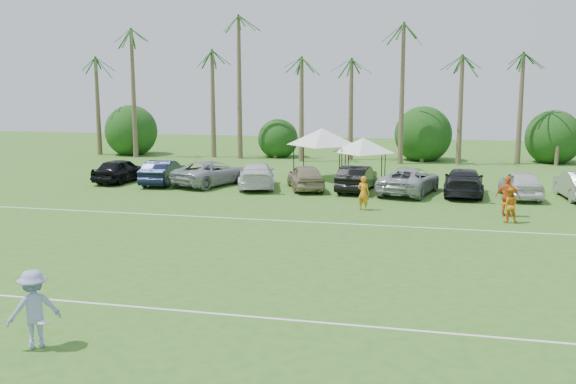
# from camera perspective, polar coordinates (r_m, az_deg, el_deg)

# --- Properties ---
(ground) EXTENTS (120.00, 120.00, 0.00)m
(ground) POSITION_cam_1_polar(r_m,az_deg,el_deg) (16.58, -13.75, -12.42)
(ground) COLOR #36651E
(ground) RESTS_ON ground
(field_lines) EXTENTS (80.00, 12.10, 0.01)m
(field_lines) POSITION_cam_1_polar(r_m,az_deg,el_deg) (23.60, -4.96, -5.49)
(field_lines) COLOR white
(field_lines) RESTS_ON ground
(palm_tree_0) EXTENTS (2.40, 2.40, 8.90)m
(palm_tree_0) POSITION_cam_1_polar(r_m,az_deg,el_deg) (59.31, -16.58, 10.51)
(palm_tree_0) COLOR brown
(palm_tree_0) RESTS_ON ground
(palm_tree_1) EXTENTS (2.40, 2.40, 9.90)m
(palm_tree_1) POSITION_cam_1_polar(r_m,az_deg,el_deg) (57.05, -12.16, 11.62)
(palm_tree_1) COLOR brown
(palm_tree_1) RESTS_ON ground
(palm_tree_2) EXTENTS (2.40, 2.40, 10.90)m
(palm_tree_2) POSITION_cam_1_polar(r_m,az_deg,el_deg) (55.16, -7.37, 12.72)
(palm_tree_2) COLOR brown
(palm_tree_2) RESTS_ON ground
(palm_tree_3) EXTENTS (2.40, 2.40, 11.90)m
(palm_tree_3) POSITION_cam_1_polar(r_m,az_deg,el_deg) (53.96, -3.29, 13.76)
(palm_tree_3) COLOR brown
(palm_tree_3) RESTS_ON ground
(palm_tree_4) EXTENTS (2.40, 2.40, 8.90)m
(palm_tree_4) POSITION_cam_1_polar(r_m,az_deg,el_deg) (52.85, 0.98, 11.06)
(palm_tree_4) COLOR brown
(palm_tree_4) RESTS_ON ground
(palm_tree_5) EXTENTS (2.40, 2.40, 9.90)m
(palm_tree_5) POSITION_cam_1_polar(r_m,az_deg,el_deg) (52.18, 5.38, 12.00)
(palm_tree_5) COLOR brown
(palm_tree_5) RESTS_ON ground
(palm_tree_6) EXTENTS (2.40, 2.40, 10.90)m
(palm_tree_6) POSITION_cam_1_polar(r_m,az_deg,el_deg) (51.83, 9.89, 12.87)
(palm_tree_6) COLOR brown
(palm_tree_6) RESTS_ON ground
(palm_tree_7) EXTENTS (2.40, 2.40, 11.90)m
(palm_tree_7) POSITION_cam_1_polar(r_m,az_deg,el_deg) (51.80, 14.47, 13.65)
(palm_tree_7) COLOR brown
(palm_tree_7) RESTS_ON ground
(palm_tree_8) EXTENTS (2.40, 2.40, 8.90)m
(palm_tree_8) POSITION_cam_1_polar(r_m,az_deg,el_deg) (51.99, 19.96, 10.52)
(palm_tree_8) COLOR brown
(palm_tree_8) RESTS_ON ground
(bush_tree_0) EXTENTS (4.00, 4.00, 4.00)m
(bush_tree_0) POSITION_cam_1_polar(r_m,az_deg,el_deg) (58.94, -13.28, 5.13)
(bush_tree_0) COLOR brown
(bush_tree_0) RESTS_ON ground
(bush_tree_1) EXTENTS (4.00, 4.00, 4.00)m
(bush_tree_1) POSITION_cam_1_polar(r_m,az_deg,el_deg) (54.43, -0.88, 5.03)
(bush_tree_1) COLOR brown
(bush_tree_1) RESTS_ON ground
(bush_tree_2) EXTENTS (4.00, 4.00, 4.00)m
(bush_tree_2) POSITION_cam_1_polar(r_m,az_deg,el_deg) (52.84, 11.90, 4.69)
(bush_tree_2) COLOR brown
(bush_tree_2) RESTS_ON ground
(bush_tree_3) EXTENTS (4.00, 4.00, 4.00)m
(bush_tree_3) POSITION_cam_1_polar(r_m,az_deg,el_deg) (53.56, 22.68, 4.22)
(bush_tree_3) COLOR brown
(bush_tree_3) RESTS_ON ground
(sideline_player_a) EXTENTS (0.72, 0.59, 1.69)m
(sideline_player_a) POSITION_cam_1_polar(r_m,az_deg,el_deg) (31.64, 6.73, -0.09)
(sideline_player_a) COLOR orange
(sideline_player_a) RESTS_ON ground
(sideline_player_b) EXTENTS (0.80, 0.63, 1.59)m
(sideline_player_b) POSITION_cam_1_polar(r_m,az_deg,el_deg) (30.25, 19.07, -1.11)
(sideline_player_b) COLOR orange
(sideline_player_b) RESTS_ON ground
(sideline_player_c) EXTENTS (1.19, 0.74, 1.89)m
(sideline_player_c) POSITION_cam_1_polar(r_m,az_deg,el_deg) (31.58, 18.95, -0.39)
(sideline_player_c) COLOR #DC5B18
(sideline_player_c) RESTS_ON ground
(canopy_tent_left) EXTENTS (4.73, 4.73, 3.83)m
(canopy_tent_left) POSITION_cam_1_polar(r_m,az_deg,el_deg) (41.83, 3.05, 5.67)
(canopy_tent_left) COLOR black
(canopy_tent_left) RESTS_ON ground
(canopy_tent_right) EXTENTS (4.02, 4.02, 3.26)m
(canopy_tent_right) POSITION_cam_1_polar(r_m,az_deg,el_deg) (40.55, 6.71, 4.80)
(canopy_tent_right) COLOR black
(canopy_tent_right) RESTS_ON ground
(frisbee_player) EXTENTS (1.36, 1.34, 1.88)m
(frisbee_player) POSITION_cam_1_polar(r_m,az_deg,el_deg) (16.36, -21.66, -9.63)
(frisbee_player) COLOR #949AD2
(frisbee_player) RESTS_ON ground
(parked_car_0) EXTENTS (2.26, 4.59, 1.51)m
(parked_car_0) POSITION_cam_1_polar(r_m,az_deg,el_deg) (41.77, -14.65, 1.88)
(parked_car_0) COLOR black
(parked_car_0) RESTS_ON ground
(parked_car_1) EXTENTS (1.91, 4.67, 1.51)m
(parked_car_1) POSITION_cam_1_polar(r_m,az_deg,el_deg) (40.30, -11.02, 1.75)
(parked_car_1) COLOR black
(parked_car_1) RESTS_ON ground
(parked_car_2) EXTENTS (4.18, 5.94, 1.51)m
(parked_car_2) POSITION_cam_1_polar(r_m,az_deg,el_deg) (39.50, -6.85, 1.70)
(parked_car_2) COLOR #969A9E
(parked_car_2) RESTS_ON ground
(parked_car_3) EXTENTS (3.37, 5.55, 1.51)m
(parked_car_3) POSITION_cam_1_polar(r_m,az_deg,el_deg) (38.29, -2.80, 1.51)
(parked_car_3) COLOR silver
(parked_car_3) RESTS_ON ground
(parked_car_4) EXTENTS (3.19, 4.76, 1.51)m
(parked_car_4) POSITION_cam_1_polar(r_m,az_deg,el_deg) (37.57, 1.58, 1.36)
(parked_car_4) COLOR gray
(parked_car_4) RESTS_ON ground
(parked_car_5) EXTENTS (1.98, 4.69, 1.51)m
(parked_car_5) POSITION_cam_1_polar(r_m,az_deg,el_deg) (37.24, 6.13, 1.23)
(parked_car_5) COLOR black
(parked_car_5) RESTS_ON ground
(parked_car_6) EXTENTS (3.65, 5.84, 1.51)m
(parked_car_6) POSITION_cam_1_polar(r_m,az_deg,el_deg) (36.77, 10.71, 1.01)
(parked_car_6) COLOR #A0A2A8
(parked_car_6) RESTS_ON ground
(parked_car_7) EXTENTS (2.29, 5.26, 1.51)m
(parked_car_7) POSITION_cam_1_polar(r_m,az_deg,el_deg) (36.95, 15.35, 0.88)
(parked_car_7) COLOR black
(parked_car_7) RESTS_ON ground
(parked_car_8) EXTENTS (2.20, 4.57, 1.51)m
(parked_car_8) POSITION_cam_1_polar(r_m,az_deg,el_deg) (37.05, 19.98, 0.66)
(parked_car_8) COLOR silver
(parked_car_8) RESTS_ON ground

